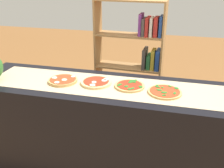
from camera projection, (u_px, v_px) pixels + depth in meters
counter at (112, 133)px, 2.31m from camera, size 2.43×0.63×0.93m
parchment_paper at (112, 86)px, 2.12m from camera, size 2.12×0.45×0.00m
pizza_mozzarella_0 at (63, 80)px, 2.19m from camera, size 0.25×0.25×0.03m
pizza_mozzarella_1 at (96, 82)px, 2.16m from camera, size 0.26×0.26×0.03m
pizza_spinach_2 at (130, 86)px, 2.10m from camera, size 0.25×0.25×0.02m
pizza_spinach_3 at (165, 92)px, 2.00m from camera, size 0.26×0.26×0.02m
bookshelf at (138, 71)px, 3.02m from camera, size 0.79×0.29×1.53m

